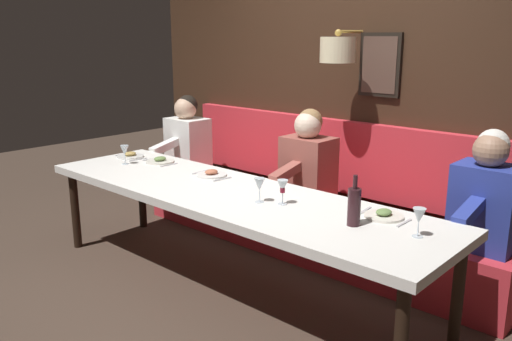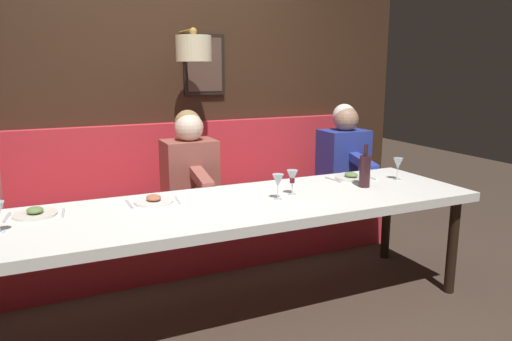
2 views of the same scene
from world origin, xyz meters
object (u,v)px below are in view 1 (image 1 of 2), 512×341
Objects in this scene: wine_glass_1 at (125,151)px; wine_glass_3 at (259,185)px; diner_nearest at (486,195)px; diner_near at (308,161)px; diner_middle at (187,138)px; dining_table at (228,199)px; wine_bottle at (354,206)px; wine_glass_0 at (283,187)px; wine_glass_2 at (419,217)px.

wine_glass_1 is 1.00× the size of wine_glass_3.
diner_nearest is 4.82× the size of wine_glass_3.
diner_nearest is at bearing -90.00° from diner_near.
diner_middle is (0.00, 2.94, 0.00)m from diner_nearest.
dining_table is at bearing 121.01° from diner_nearest.
dining_table is 4.15× the size of diner_middle.
wine_bottle is (0.03, -0.70, -0.00)m from wine_glass_3.
dining_table is 4.15× the size of diner_near.
diner_near is at bearing 27.02° from wine_glass_0.
wine_bottle reaches higher than wine_glass_0.
diner_nearest is 1.00× the size of diner_near.
diner_nearest is 1.31m from wine_glass_0.
diner_nearest is 2.85m from wine_glass_1.
wine_glass_1 is at bearing 108.37° from diner_nearest.
wine_bottle is (-0.89, -2.50, 0.04)m from diner_middle.
wine_glass_2 is (0.09, -2.62, 0.00)m from wine_glass_1.
wine_glass_1 is (-0.90, -0.24, 0.04)m from diner_middle.
diner_middle is (0.88, 1.47, 0.13)m from dining_table.
diner_nearest is 4.82× the size of wine_glass_2.
wine_glass_1 is at bearing 125.17° from diner_near.
wine_glass_2 is 1.00× the size of wine_glass_3.
wine_bottle reaches higher than wine_glass_2.
wine_bottle is at bearing -90.23° from dining_table.
wine_bottle reaches higher than wine_glass_1.
diner_middle is 2.97m from wine_glass_2.
diner_middle is 2.12m from wine_glass_0.
diner_nearest is 1.00× the size of diner_middle.
diner_near is at bearing -90.00° from diner_middle.
diner_middle reaches higher than wine_bottle.
wine_glass_3 is at bearing -90.85° from wine_glass_1.
dining_table is at bearing 177.54° from diner_near.
diner_near is 4.82× the size of wine_glass_1.
wine_glass_1 is at bearing 90.71° from dining_table.
diner_middle is 4.82× the size of wine_glass_1.
diner_nearest and diner_near have the same top height.
diner_near is 4.82× the size of wine_glass_2.
diner_nearest reaches higher than dining_table.
wine_bottle is at bearing -109.51° from diner_middle.
diner_nearest is at bearing -26.28° from wine_bottle.
wine_glass_0 is at bearing 130.57° from diner_nearest.
wine_glass_0 is 1.00× the size of wine_glass_1.
wine_bottle is (-0.03, -0.56, 0.00)m from wine_glass_0.
diner_middle is at bearing 90.00° from diner_nearest.
diner_middle is 2.64× the size of wine_bottle.
diner_near reaches higher than wine_glass_1.
diner_near is 1.57m from wine_glass_2.
dining_table is 1.04m from wine_bottle.
dining_table is at bearing 89.77° from wine_bottle.
diner_nearest is at bearing -58.99° from dining_table.
wine_glass_3 is 0.55× the size of wine_bottle.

